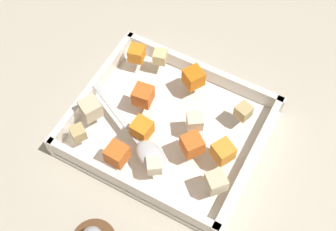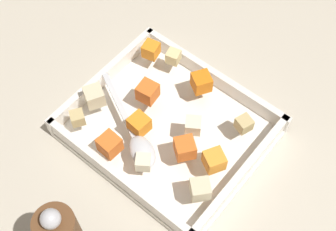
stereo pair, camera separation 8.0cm
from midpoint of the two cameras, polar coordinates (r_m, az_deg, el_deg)
ground_plane at (r=0.85m, az=2.84°, el=-2.43°), size 4.00×4.00×0.00m
baking_dish at (r=0.84m, az=2.72°, el=-1.78°), size 0.32×0.27×0.05m
carrot_chunk_rim_edge at (r=0.87m, az=0.57°, el=7.66°), size 0.03×0.03×0.03m
carrot_chunk_near_right at (r=0.76m, az=5.02°, el=-4.15°), size 0.04×0.04×0.03m
carrot_chunk_heap_top at (r=0.78m, az=-0.57°, el=-1.28°), size 0.03×0.03×0.03m
carrot_chunk_corner_sw at (r=0.76m, az=8.54°, el=-5.58°), size 0.04×0.04×0.03m
carrot_chunk_center at (r=0.82m, az=0.34°, el=2.62°), size 0.04×0.04×0.03m
carrot_chunk_mid_right at (r=0.83m, az=6.75°, el=3.76°), size 0.04×0.04×0.03m
carrot_chunk_near_spoon at (r=0.77m, az=-4.05°, el=-3.73°), size 0.03×0.03×0.03m
potato_chunk_near_left at (r=0.80m, az=11.88°, el=-1.22°), size 0.03×0.03×0.02m
potato_chunk_heap_side at (r=0.80m, az=-7.99°, el=-0.51°), size 0.03×0.03×0.02m
potato_chunk_mid_left at (r=0.79m, az=5.90°, el=-1.43°), size 0.04×0.04×0.03m
potato_chunk_far_left at (r=0.82m, az=-6.05°, el=2.07°), size 0.04×0.04×0.03m
potato_chunk_corner_se at (r=0.75m, az=0.04°, el=-5.86°), size 0.03×0.03×0.02m
potato_chunk_front_center at (r=0.74m, az=6.99°, el=-8.99°), size 0.04×0.04×0.03m
potato_chunk_corner_nw at (r=0.87m, az=3.27°, el=6.83°), size 0.03×0.03×0.02m
serving_spoon at (r=0.77m, az=-0.52°, el=-3.81°), size 0.19×0.11×0.02m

